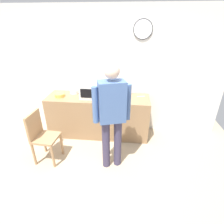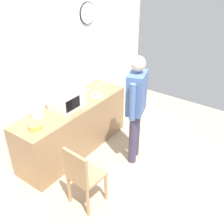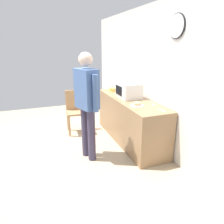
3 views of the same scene
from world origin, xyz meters
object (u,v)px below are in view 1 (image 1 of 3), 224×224
at_px(sandwich_plate, 122,99).
at_px(salad_bowl, 60,95).
at_px(wooden_chair, 42,135).
at_px(person_standing, 112,112).
at_px(spoon_utensil, 141,96).
at_px(fork_utensil, 125,95).
at_px(microwave, 93,90).
at_px(cereal_bowl, 74,91).

height_order(sandwich_plate, salad_bowl, salad_bowl).
bearing_deg(wooden_chair, person_standing, -1.42).
bearing_deg(person_standing, wooden_chair, 178.58).
bearing_deg(spoon_utensil, fork_utensil, 172.28).
relative_size(microwave, cereal_bowl, 2.70).
bearing_deg(spoon_utensil, cereal_bowl, 177.97).
bearing_deg(microwave, fork_utensil, 14.83).
height_order(fork_utensil, wooden_chair, wooden_chair).
relative_size(cereal_bowl, person_standing, 0.10).
relative_size(sandwich_plate, wooden_chair, 0.25).
distance_m(cereal_bowl, person_standing, 1.50).
height_order(microwave, sandwich_plate, microwave).
bearing_deg(fork_utensil, microwave, -165.17).
relative_size(spoon_utensil, person_standing, 0.09).
height_order(fork_utensil, spoon_utensil, same).
relative_size(salad_bowl, wooden_chair, 0.22).
height_order(salad_bowl, cereal_bowl, cereal_bowl).
height_order(cereal_bowl, spoon_utensil, cereal_bowl).
height_order(sandwich_plate, cereal_bowl, cereal_bowl).
xyz_separation_m(cereal_bowl, person_standing, (0.95, -1.15, 0.13)).
relative_size(sandwich_plate, person_standing, 0.13).
bearing_deg(fork_utensil, cereal_bowl, 179.75).
bearing_deg(wooden_chair, fork_utensil, 38.73).
xyz_separation_m(person_standing, wooden_chair, (-1.24, 0.03, -0.53)).
distance_m(cereal_bowl, wooden_chair, 1.23).
distance_m(salad_bowl, fork_utensil, 1.37).
bearing_deg(person_standing, fork_utensil, 82.24).
xyz_separation_m(sandwich_plate, salad_bowl, (-1.30, 0.07, 0.01)).
bearing_deg(cereal_bowl, wooden_chair, -104.38).
relative_size(cereal_bowl, fork_utensil, 1.09).
bearing_deg(fork_utensil, sandwich_plate, -98.78).
height_order(cereal_bowl, wooden_chair, cereal_bowl).
distance_m(microwave, cereal_bowl, 0.50).
distance_m(microwave, fork_utensil, 0.69).
bearing_deg(microwave, wooden_chair, -128.22).
bearing_deg(wooden_chair, cereal_bowl, 75.62).
xyz_separation_m(cereal_bowl, fork_utensil, (1.11, -0.00, -0.04)).
distance_m(microwave, salad_bowl, 0.71).
height_order(microwave, cereal_bowl, microwave).
bearing_deg(person_standing, spoon_utensil, 65.63).
relative_size(sandwich_plate, salad_bowl, 1.16).
relative_size(microwave, sandwich_plate, 2.13).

